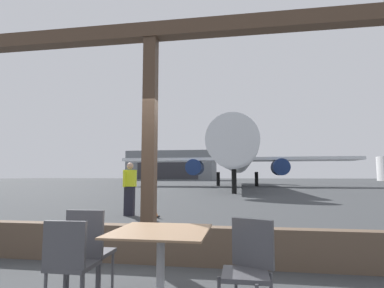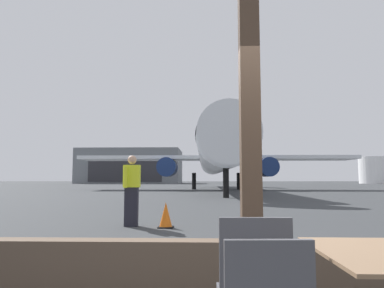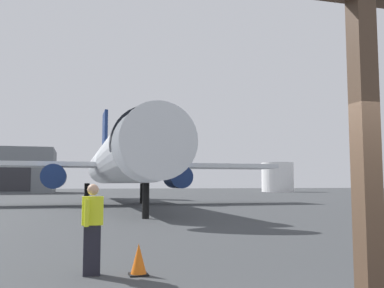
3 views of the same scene
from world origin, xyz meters
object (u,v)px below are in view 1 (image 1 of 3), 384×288
at_px(distant_hangar, 174,166).
at_px(airplane, 237,157).
at_px(cafe_chair_window_left, 249,262).
at_px(ground_crew_worker, 130,188).
at_px(dining_table, 161,259).
at_px(traffic_cone, 153,208).
at_px(cafe_chair_window_right, 88,246).
at_px(cafe_chair_aisle_left, 69,259).

bearing_deg(distant_hangar, airplane, -69.39).
xyz_separation_m(cafe_chair_window_left, ground_crew_worker, (-3.72, 6.89, 0.37)).
bearing_deg(dining_table, traffic_cone, 106.92).
distance_m(cafe_chair_window_right, ground_crew_worker, 7.01).
bearing_deg(traffic_cone, dining_table, -73.08).
distance_m(dining_table, cafe_chair_window_left, 0.85).
xyz_separation_m(dining_table, cafe_chair_window_right, (-0.81, 0.10, 0.07)).
height_order(cafe_chair_window_right, distant_hangar, distant_hangar).
bearing_deg(distant_hangar, dining_table, -77.55).
distance_m(dining_table, traffic_cone, 6.87).
bearing_deg(cafe_chair_window_left, dining_table, 172.74).
xyz_separation_m(ground_crew_worker, traffic_cone, (0.87, -0.22, -0.62)).
bearing_deg(distant_hangar, cafe_chair_window_left, -77.02).
bearing_deg(traffic_cone, cafe_chair_window_left, -66.94).
distance_m(cafe_chair_aisle_left, airplane, 34.94).
relative_size(cafe_chair_aisle_left, ground_crew_worker, 0.51).
distance_m(cafe_chair_window_right, distant_hangar, 87.14).
relative_size(cafe_chair_window_left, ground_crew_worker, 0.52).
bearing_deg(cafe_chair_window_left, traffic_cone, 113.06).
bearing_deg(traffic_cone, ground_crew_worker, 166.17).
relative_size(dining_table, traffic_cone, 1.54).
height_order(airplane, ground_crew_worker, airplane).
distance_m(cafe_chair_aisle_left, ground_crew_worker, 7.36).
height_order(cafe_chair_aisle_left, traffic_cone, cafe_chair_aisle_left).
xyz_separation_m(cafe_chair_window_left, distant_hangar, (-19.68, 85.39, 3.56)).
xyz_separation_m(cafe_chair_window_right, airplane, (1.07, 34.42, 3.02)).
height_order(airplane, traffic_cone, airplane).
bearing_deg(ground_crew_worker, dining_table, -67.05).
bearing_deg(airplane, distant_hangar, 110.61).
bearing_deg(dining_table, airplane, 89.57).
xyz_separation_m(cafe_chair_window_right, cafe_chair_aisle_left, (0.00, -0.37, -0.04)).
height_order(cafe_chair_window_left, traffic_cone, cafe_chair_window_left).
distance_m(dining_table, distant_hangar, 87.41).
bearing_deg(ground_crew_worker, cafe_chair_window_left, -61.66).
bearing_deg(cafe_chair_window_right, ground_crew_worker, 107.16).
height_order(airplane, distant_hangar, airplane).
distance_m(dining_table, ground_crew_worker, 7.38).
bearing_deg(cafe_chair_window_left, airplane, 90.97).
bearing_deg(cafe_chair_window_left, cafe_chair_window_right, 172.87).
height_order(cafe_chair_window_left, cafe_chair_window_right, cafe_chair_window_right).
relative_size(dining_table, cafe_chair_window_right, 0.97).
xyz_separation_m(cafe_chair_window_right, distant_hangar, (-18.02, 85.19, 3.53)).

